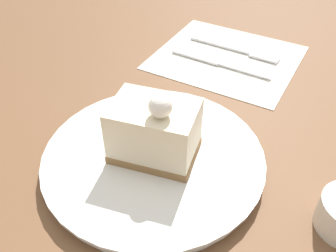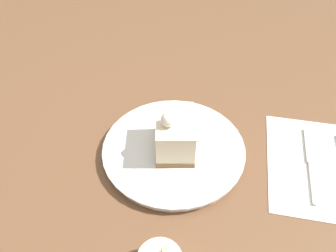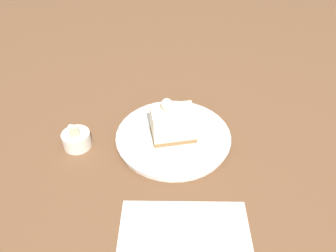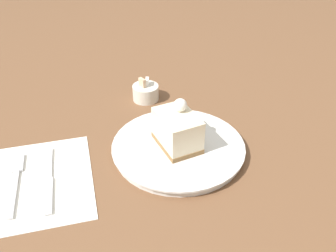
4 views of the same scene
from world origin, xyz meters
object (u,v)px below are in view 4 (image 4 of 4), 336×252
Objects in this scene: cake_slice at (177,130)px; knife at (49,184)px; fork at (16,178)px; sugar_bowl at (146,92)px; plate at (178,148)px.

cake_slice is 0.56× the size of knife.
fork is at bearing 152.39° from knife.
cake_slice is 0.27m from knife.
cake_slice reaches higher than knife.
sugar_bowl reaches higher than fork.
plate is 0.26m from knife.
plate reaches higher than fork.
knife is at bearing -27.61° from fork.
cake_slice is at bearing 135.36° from plate.
knife is 2.82× the size of sugar_bowl.
plate reaches higher than knife.
fork is 0.94× the size of knife.
plate is 1.57× the size of fork.
sugar_bowl is at bearing 83.79° from cake_slice.
sugar_bowl is (0.01, 0.23, 0.01)m from plate.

